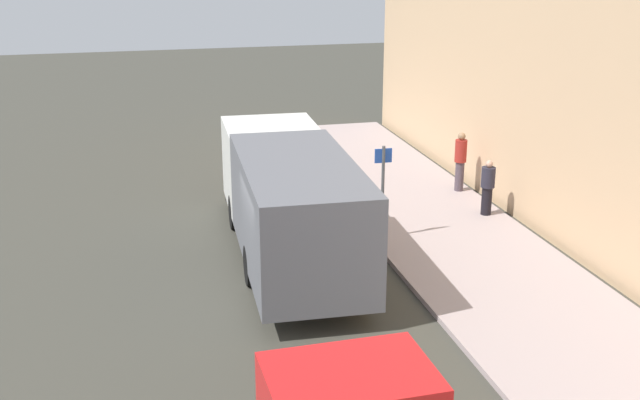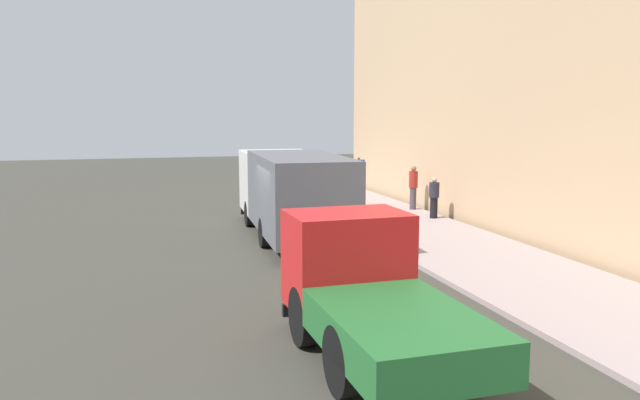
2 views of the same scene
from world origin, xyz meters
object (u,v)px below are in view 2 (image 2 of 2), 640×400
(traffic_cone_orange, at_px, (324,199))
(small_flatbed_truck, at_px, (368,292))
(pedestrian_walking, at_px, (434,197))
(street_sign_post, at_px, (359,186))
(large_utility_truck, at_px, (291,190))
(pedestrian_standing, at_px, (413,186))

(traffic_cone_orange, bearing_deg, small_flatbed_truck, -103.68)
(pedestrian_walking, bearing_deg, street_sign_post, -9.10)
(large_utility_truck, distance_m, traffic_cone_orange, 5.63)
(small_flatbed_truck, xyz_separation_m, pedestrian_walking, (6.94, 11.56, -0.16))
(pedestrian_standing, relative_size, traffic_cone_orange, 2.42)
(traffic_cone_orange, relative_size, street_sign_post, 0.31)
(pedestrian_standing, relative_size, street_sign_post, 0.74)
(small_flatbed_truck, relative_size, pedestrian_walking, 3.19)
(small_flatbed_truck, distance_m, street_sign_post, 11.16)
(large_utility_truck, bearing_deg, street_sign_post, 12.44)
(small_flatbed_truck, height_order, pedestrian_standing, small_flatbed_truck)
(large_utility_truck, bearing_deg, pedestrian_standing, 33.60)
(small_flatbed_truck, height_order, pedestrian_walking, small_flatbed_truck)
(street_sign_post, bearing_deg, traffic_cone_orange, 89.07)
(traffic_cone_orange, bearing_deg, pedestrian_standing, -20.44)
(small_flatbed_truck, height_order, traffic_cone_orange, small_flatbed_truck)
(large_utility_truck, relative_size, pedestrian_standing, 4.78)
(small_flatbed_truck, bearing_deg, traffic_cone_orange, 75.18)
(small_flatbed_truck, bearing_deg, pedestrian_walking, 57.88)
(pedestrian_standing, bearing_deg, small_flatbed_truck, 53.78)
(traffic_cone_orange, bearing_deg, street_sign_post, -90.93)
(street_sign_post, bearing_deg, pedestrian_walking, 16.60)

